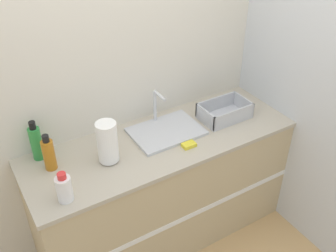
% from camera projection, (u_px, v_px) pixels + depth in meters
% --- Properties ---
extents(wall_back, '(4.26, 0.06, 2.60)m').
position_uv_depth(wall_back, '(136.00, 68.00, 2.67)').
color(wall_back, beige).
rests_on(wall_back, ground_plane).
extents(wall_right, '(0.06, 2.62, 2.60)m').
position_uv_depth(wall_right, '(276.00, 55.00, 2.84)').
color(wall_right, silver).
rests_on(wall_right, ground_plane).
extents(counter_cabinet, '(1.88, 0.65, 0.91)m').
position_uv_depth(counter_cabinet, '(163.00, 189.00, 2.90)').
color(counter_cabinet, tan).
rests_on(counter_cabinet, ground_plane).
extents(sink, '(0.48, 0.35, 0.26)m').
position_uv_depth(sink, '(166.00, 130.00, 2.71)').
color(sink, silver).
rests_on(sink, counter_cabinet).
extents(paper_towel_roll, '(0.13, 0.13, 0.28)m').
position_uv_depth(paper_towel_roll, '(107.00, 142.00, 2.38)').
color(paper_towel_roll, '#4C4C51').
rests_on(paper_towel_roll, counter_cabinet).
extents(dish_rack, '(0.36, 0.22, 0.12)m').
position_uv_depth(dish_rack, '(224.00, 113.00, 2.85)').
color(dish_rack, '#B7BABF').
rests_on(dish_rack, counter_cabinet).
extents(bottle_green, '(0.07, 0.07, 0.27)m').
position_uv_depth(bottle_green, '(36.00, 142.00, 2.42)').
color(bottle_green, '#2D8C3D').
rests_on(bottle_green, counter_cabinet).
extents(bottle_amber, '(0.07, 0.07, 0.24)m').
position_uv_depth(bottle_amber, '(49.00, 154.00, 2.34)').
color(bottle_amber, '#B26B19').
rests_on(bottle_amber, counter_cabinet).
extents(bottle_white_spray, '(0.09, 0.09, 0.19)m').
position_uv_depth(bottle_white_spray, '(64.00, 188.00, 2.14)').
color(bottle_white_spray, white).
rests_on(bottle_white_spray, counter_cabinet).
extents(sponge, '(0.09, 0.06, 0.02)m').
position_uv_depth(sponge, '(189.00, 145.00, 2.58)').
color(sponge, yellow).
rests_on(sponge, counter_cabinet).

